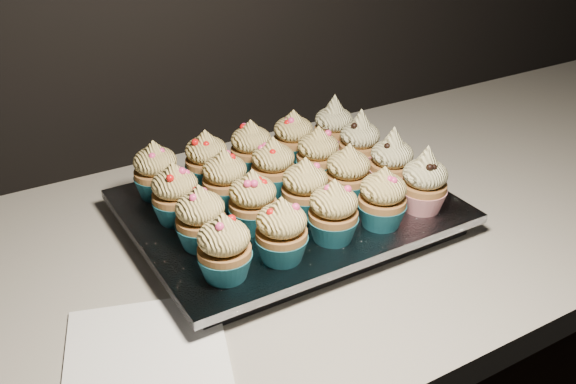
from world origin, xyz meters
name	(u,v)px	position (x,y,z in m)	size (l,w,h in m)	color
worktop	(318,230)	(0.00, 1.70, 0.88)	(2.44, 0.64, 0.04)	beige
napkin	(147,353)	(-0.30, 1.56, 0.90)	(0.17, 0.17, 0.00)	white
baking_tray	(288,216)	(-0.04, 1.71, 0.91)	(0.39, 0.30, 0.02)	black
foil_lining	(288,206)	(-0.04, 1.71, 0.93)	(0.43, 0.33, 0.01)	silver
cupcake_0	(224,248)	(-0.19, 1.60, 0.97)	(0.06, 0.06, 0.08)	#186273
cupcake_1	(282,232)	(-0.12, 1.60, 0.97)	(0.06, 0.06, 0.08)	#186273
cupcake_2	(333,213)	(-0.04, 1.60, 0.97)	(0.06, 0.06, 0.08)	#186273
cupcake_3	(382,199)	(0.03, 1.60, 0.97)	(0.06, 0.06, 0.08)	#186273
cupcake_4	(424,183)	(0.10, 1.60, 0.97)	(0.06, 0.06, 0.10)	#B3182B
cupcake_5	(201,219)	(-0.19, 1.67, 0.97)	(0.06, 0.06, 0.08)	#186273
cupcake_6	(253,202)	(-0.12, 1.68, 0.97)	(0.06, 0.06, 0.08)	#186273
cupcake_7	(305,189)	(-0.04, 1.67, 0.97)	(0.06, 0.06, 0.08)	#186273
cupcake_8	(348,175)	(0.03, 1.68, 0.97)	(0.06, 0.06, 0.08)	#186273
cupcake_9	(391,162)	(0.10, 1.67, 0.97)	(0.06, 0.06, 0.10)	#B3182B
cupcake_10	(175,194)	(-0.19, 1.75, 0.97)	(0.06, 0.06, 0.08)	#186273
cupcake_11	(225,180)	(-0.12, 1.75, 0.97)	(0.06, 0.06, 0.08)	#186273
cupcake_12	(273,167)	(-0.05, 1.75, 0.97)	(0.06, 0.06, 0.08)	#186273
cupcake_13	(318,156)	(0.03, 1.75, 0.97)	(0.06, 0.06, 0.08)	#186273
cupcake_14	(360,143)	(0.10, 1.75, 0.97)	(0.06, 0.06, 0.10)	#B3182B
cupcake_15	(156,171)	(-0.19, 1.82, 0.97)	(0.06, 0.06, 0.08)	#186273
cupcake_16	(207,160)	(-0.12, 1.82, 0.97)	(0.06, 0.06, 0.08)	#186273
cupcake_17	(251,149)	(-0.04, 1.82, 0.97)	(0.06, 0.06, 0.08)	#186273
cupcake_18	(293,138)	(0.03, 1.82, 0.97)	(0.06, 0.06, 0.08)	#186273
cupcake_19	(334,127)	(0.10, 1.82, 0.97)	(0.06, 0.06, 0.10)	#B3182B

